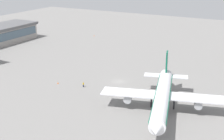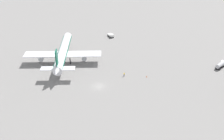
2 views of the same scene
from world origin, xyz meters
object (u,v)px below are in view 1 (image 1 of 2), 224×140
object	(u,v)px
airplane_at_gate	(163,96)
safety_cone_mid_apron	(58,83)
safety_cone_near_gate	(94,36)
ground_crew_worker	(83,85)

from	to	relation	value
airplane_at_gate	safety_cone_mid_apron	distance (m)	38.70
airplane_at_gate	safety_cone_near_gate	bearing A→B (deg)	-154.20
airplane_at_gate	safety_cone_mid_apron	xyz separation A→B (m)	(-3.87, -38.26, -4.39)
safety_cone_near_gate	ground_crew_worker	bearing A→B (deg)	28.98
ground_crew_worker	airplane_at_gate	bearing A→B (deg)	-33.21
airplane_at_gate	ground_crew_worker	xyz separation A→B (m)	(-5.44, -29.13, -3.84)
airplane_at_gate	safety_cone_mid_apron	bearing A→B (deg)	-112.37
ground_crew_worker	safety_cone_mid_apron	world-z (taller)	ground_crew_worker
airplane_at_gate	ground_crew_worker	bearing A→B (deg)	-117.18
ground_crew_worker	safety_cone_near_gate	bearing A→B (deg)	96.35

